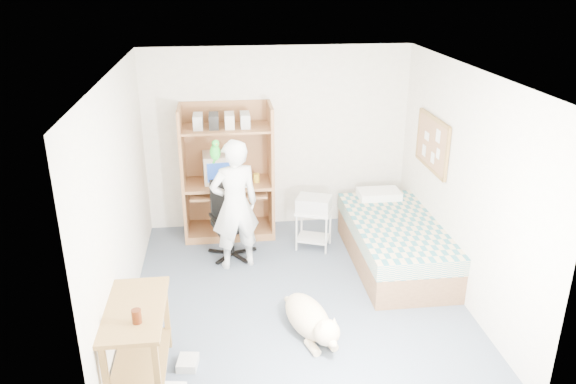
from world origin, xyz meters
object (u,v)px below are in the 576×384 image
at_px(side_desk, 138,333).
at_px(person, 235,205).
at_px(bed, 394,242).
at_px(dog, 310,319).
at_px(office_chair, 230,229).
at_px(printer_cart, 314,223).
at_px(computer_hutch, 228,177).

xyz_separation_m(side_desk, person, (0.91, 1.99, 0.32)).
xyz_separation_m(bed, person, (-1.94, 0.17, 0.52)).
bearing_deg(dog, bed, 29.62).
bearing_deg(side_desk, dog, 16.82).
bearing_deg(bed, dog, -133.36).
height_order(side_desk, person, person).
bearing_deg(office_chair, side_desk, -126.00).
distance_m(bed, dog, 1.84).
bearing_deg(office_chair, printer_cart, -12.37).
relative_size(computer_hutch, side_desk, 1.80).
bearing_deg(office_chair, dog, -83.44).
relative_size(bed, printer_cart, 3.76).
bearing_deg(computer_hutch, person, -86.31).
relative_size(office_chair, printer_cart, 1.81).
height_order(computer_hutch, side_desk, computer_hutch).
bearing_deg(computer_hutch, side_desk, -106.14).
distance_m(side_desk, printer_cart, 3.05).
bearing_deg(person, bed, 159.15).
bearing_deg(side_desk, computer_hutch, 73.86).
relative_size(bed, dog, 1.86).
distance_m(bed, office_chair, 2.06).
height_order(computer_hutch, office_chair, computer_hutch).
xyz_separation_m(computer_hutch, office_chair, (-0.00, -0.65, -0.47)).
xyz_separation_m(computer_hutch, printer_cart, (1.08, -0.58, -0.47)).
relative_size(computer_hutch, bed, 0.89).
bearing_deg(office_chair, person, -93.65).
xyz_separation_m(side_desk, dog, (1.59, 0.48, -0.31)).
bearing_deg(bed, side_desk, -147.50).
relative_size(bed, side_desk, 2.02).
distance_m(office_chair, printer_cart, 1.08).
bearing_deg(side_desk, office_chair, 69.72).
height_order(computer_hutch, person, computer_hutch).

